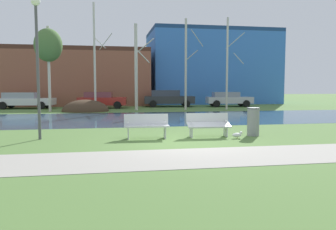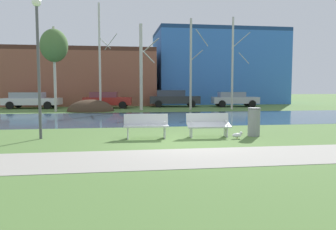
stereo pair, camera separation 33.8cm
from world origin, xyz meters
TOP-DOWN VIEW (x-y plane):
  - ground_plane at (0.00, 10.00)m, footprint 120.00×120.00m
  - paved_path_strip at (0.00, -2.21)m, footprint 60.00×2.42m
  - river_band at (0.00, 9.03)m, footprint 80.00×8.90m
  - soil_mound at (-4.23, 15.38)m, footprint 3.53×3.12m
  - bench_left at (-1.15, 1.24)m, footprint 1.63×0.64m
  - bench_right at (1.15, 1.24)m, footprint 1.63×0.64m
  - trash_bin at (2.91, 1.20)m, footprint 0.48×0.48m
  - seagull at (2.08, 0.69)m, footprint 0.42×0.16m
  - streetlamp at (-4.88, 1.68)m, footprint 0.32×0.32m
  - birch_far_left at (-6.81, 15.40)m, footprint 2.03×2.03m
  - birch_left at (-3.45, 15.28)m, footprint 1.42×2.14m
  - birch_center_left at (-0.27, 16.05)m, footprint 1.57×2.49m
  - birch_center at (3.67, 15.61)m, footprint 1.48×2.34m
  - birch_center_right at (7.17, 15.65)m, footprint 1.51×2.79m
  - parked_van_nearest_white at (-9.55, 19.37)m, footprint 4.85×2.33m
  - parked_sedan_second_red at (-3.11, 18.83)m, footprint 4.24×2.30m
  - parked_hatch_third_dark at (2.96, 19.92)m, footprint 4.77×2.29m
  - parked_wagon_fourth_silver at (8.57, 19.20)m, footprint 4.36×2.28m
  - building_brick_low at (-7.17, 25.83)m, footprint 17.47×8.74m
  - building_blue_store at (9.24, 26.96)m, footprint 14.12×8.21m

SIDE VIEW (x-z plane):
  - ground_plane at x=0.00m, z-range 0.00..0.00m
  - soil_mound at x=-4.23m, z-range -0.89..0.89m
  - river_band at x=0.00m, z-range 0.00..0.01m
  - paved_path_strip at x=0.00m, z-range 0.00..0.01m
  - seagull at x=2.08m, z-range 0.00..0.26m
  - bench_left at x=-1.15m, z-range 0.04..0.91m
  - bench_right at x=1.15m, z-range 0.04..0.91m
  - trash_bin at x=2.91m, z-range 0.02..1.09m
  - parked_wagon_fourth_silver at x=8.57m, z-range 0.05..1.43m
  - parked_van_nearest_white at x=-9.55m, z-range 0.05..1.44m
  - parked_sedan_second_red at x=-3.11m, z-range 0.05..1.46m
  - parked_hatch_third_dark at x=2.96m, z-range 0.04..1.59m
  - building_brick_low at x=-7.17m, z-range 0.00..5.67m
  - streetlamp at x=-4.88m, z-range 0.87..5.79m
  - birch_center_left at x=-0.27m, z-range 0.08..6.89m
  - birch_center at x=3.67m, z-range 0.08..7.35m
  - birch_center_right at x=7.17m, z-range 0.08..7.55m
  - building_blue_store at x=9.24m, z-range 0.00..8.18m
  - birch_left at x=-3.45m, z-range 0.06..8.17m
  - birch_far_left at x=-6.81m, z-range 1.72..8.03m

